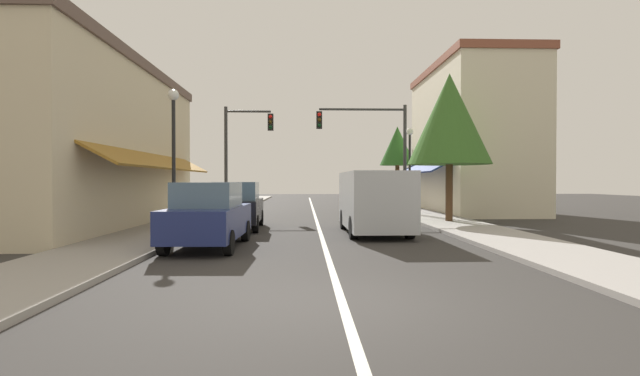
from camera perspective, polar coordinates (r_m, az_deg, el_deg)
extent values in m
plane|color=#33302D|center=(24.90, -0.64, -3.31)|extent=(80.00, 80.00, 0.00)
cube|color=gray|center=(25.37, -13.18, -3.11)|extent=(2.60, 56.00, 0.12)
cube|color=#A39E99|center=(25.61, 11.78, -3.07)|extent=(2.60, 56.00, 0.12)
cube|color=silver|center=(24.89, -0.64, -3.30)|extent=(0.14, 52.00, 0.01)
cube|color=beige|center=(20.92, -27.64, 4.22)|extent=(5.62, 14.00, 6.14)
cube|color=brown|center=(21.37, -27.70, 13.00)|extent=(5.82, 14.20, 0.40)
cube|color=slate|center=(19.85, -20.43, -0.37)|extent=(0.08, 10.64, 1.80)
cube|color=olive|center=(19.68, -18.77, 3.12)|extent=(1.27, 11.76, 0.73)
cube|color=slate|center=(17.16, -23.80, 9.54)|extent=(0.08, 1.10, 1.30)
cube|color=slate|center=(22.94, -18.01, 7.35)|extent=(0.08, 1.10, 1.30)
cube|color=beige|center=(28.59, 17.88, 5.27)|extent=(4.59, 10.00, 8.06)
cube|color=brown|center=(29.23, 17.92, 13.56)|extent=(4.79, 10.20, 0.40)
cube|color=slate|center=(27.83, 13.53, -0.01)|extent=(0.08, 7.60, 1.80)
cube|color=navy|center=(27.69, 12.32, 2.48)|extent=(1.27, 8.40, 0.73)
cube|color=slate|center=(26.03, 14.87, 9.66)|extent=(0.08, 1.10, 1.30)
cube|color=slate|center=(30.22, 12.43, 8.43)|extent=(0.08, 1.10, 1.30)
cube|color=navy|center=(13.07, -13.36, -3.98)|extent=(1.82, 4.14, 0.80)
cube|color=slate|center=(12.93, -13.47, -0.79)|extent=(1.57, 2.04, 0.66)
cylinder|color=black|center=(14.60, -15.20, -5.06)|extent=(0.22, 0.62, 0.62)
cylinder|color=black|center=(14.29, -9.03, -5.17)|extent=(0.22, 0.62, 0.62)
cylinder|color=black|center=(12.02, -18.50, -6.34)|extent=(0.22, 0.62, 0.62)
cylinder|color=black|center=(11.64, -11.02, -6.55)|extent=(0.22, 0.62, 0.62)
cube|color=black|center=(17.90, -10.04, -2.67)|extent=(1.84, 4.15, 0.80)
cube|color=slate|center=(17.77, -10.08, -0.34)|extent=(1.58, 2.04, 0.66)
cylinder|color=black|center=(19.37, -11.92, -3.60)|extent=(0.22, 0.63, 0.62)
cylinder|color=black|center=(19.20, -7.23, -3.62)|extent=(0.22, 0.63, 0.62)
cylinder|color=black|center=(16.70, -13.26, -4.31)|extent=(0.22, 0.63, 0.62)
cylinder|color=black|center=(16.51, -7.83, -4.35)|extent=(0.22, 0.63, 0.62)
cube|color=#B2B7BC|center=(16.24, 6.55, -1.41)|extent=(2.02, 5.02, 1.90)
cube|color=slate|center=(18.60, 5.38, 0.20)|extent=(1.73, 0.29, 0.84)
cube|color=black|center=(18.82, 5.29, -3.19)|extent=(1.86, 0.22, 0.24)
cylinder|color=black|center=(17.71, 2.92, -3.83)|extent=(0.25, 0.72, 0.72)
cylinder|color=black|center=(17.96, 8.54, -3.77)|extent=(0.25, 0.72, 0.72)
cylinder|color=black|center=(14.64, 4.09, -4.82)|extent=(0.25, 0.72, 0.72)
cylinder|color=black|center=(14.95, 10.84, -4.71)|extent=(0.25, 0.72, 0.72)
cylinder|color=#333333|center=(25.38, 10.28, 3.37)|extent=(0.18, 0.18, 5.85)
cylinder|color=#333333|center=(25.26, 5.15, 9.49)|extent=(4.57, 0.12, 0.12)
cube|color=black|center=(24.82, -0.10, 8.25)|extent=(0.30, 0.24, 0.90)
sphere|color=red|center=(24.73, -0.09, 8.93)|extent=(0.20, 0.20, 0.20)
sphere|color=#3D2D0C|center=(24.69, -0.09, 8.29)|extent=(0.20, 0.20, 0.20)
sphere|color=#0C3316|center=(24.66, -0.09, 7.64)|extent=(0.20, 0.20, 0.20)
cylinder|color=#333333|center=(25.93, -11.36, 3.29)|extent=(0.18, 0.18, 5.83)
cylinder|color=#333333|center=(26.01, -8.70, 9.19)|extent=(2.43, 0.12, 0.12)
cube|color=black|center=(25.64, -6.03, 7.96)|extent=(0.30, 0.24, 0.90)
sphere|color=red|center=(25.55, -6.05, 8.62)|extent=(0.20, 0.20, 0.20)
sphere|color=#3D2D0C|center=(25.51, -6.05, 8.00)|extent=(0.20, 0.20, 0.20)
sphere|color=#0C3316|center=(25.48, -6.05, 7.37)|extent=(0.20, 0.20, 0.20)
cylinder|color=black|center=(16.03, -17.35, 2.28)|extent=(0.12, 0.12, 4.43)
sphere|color=white|center=(16.27, -17.39, 10.75)|extent=(0.36, 0.36, 0.36)
cylinder|color=black|center=(24.28, 10.84, 1.47)|extent=(0.12, 0.12, 4.15)
sphere|color=white|center=(24.41, 10.86, 6.77)|extent=(0.36, 0.36, 0.36)
cylinder|color=#4C331E|center=(20.55, 15.42, 0.02)|extent=(0.30, 0.30, 3.03)
cone|color=#386626|center=(20.71, 15.46, 8.09)|extent=(3.49, 3.49, 3.84)
cylinder|color=#4C331E|center=(33.80, 9.38, 0.58)|extent=(0.30, 0.30, 3.31)
cone|color=#285B21|center=(33.89, 9.39, 5.08)|extent=(2.51, 2.51, 2.76)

